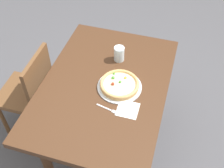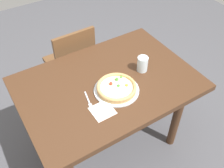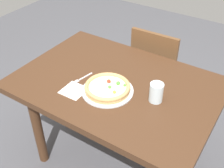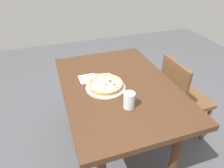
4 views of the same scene
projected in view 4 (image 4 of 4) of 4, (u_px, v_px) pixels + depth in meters
ground_plane at (117, 148)px, 2.07m from camera, size 6.00×6.00×0.00m
dining_table at (118, 96)px, 1.70m from camera, size 1.26×0.88×0.78m
chair_near at (181, 97)px, 1.97m from camera, size 0.41×0.41×0.89m
plate at (106, 87)px, 1.61m from camera, size 0.31×0.31×0.01m
pizza at (106, 84)px, 1.59m from camera, size 0.28×0.28×0.04m
fork at (99, 74)px, 1.78m from camera, size 0.05×0.16×0.00m
drinking_glass at (129, 100)px, 1.38m from camera, size 0.08×0.08×0.12m
napkin at (88, 79)px, 1.72m from camera, size 0.14×0.14×0.00m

